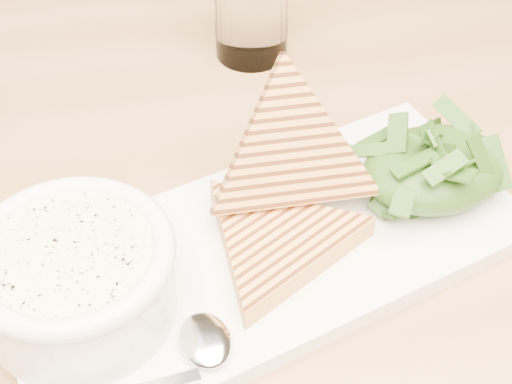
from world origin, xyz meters
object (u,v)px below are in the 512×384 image
object	(u,v)px
table_top	(65,332)
platter	(266,252)
glass_far	(251,5)
soup_bowl	(78,286)

from	to	relation	value
table_top	platter	bearing A→B (deg)	-1.76
platter	glass_far	xyz separation A→B (m)	(0.08, 0.25, 0.04)
soup_bowl	glass_far	world-z (taller)	glass_far
table_top	platter	world-z (taller)	platter
platter	soup_bowl	world-z (taller)	soup_bowl
table_top	glass_far	distance (m)	0.34
soup_bowl	glass_far	size ratio (longest dim) A/B	1.18
table_top	glass_far	world-z (taller)	glass_far
platter	glass_far	distance (m)	0.27
table_top	glass_far	size ratio (longest dim) A/B	12.65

